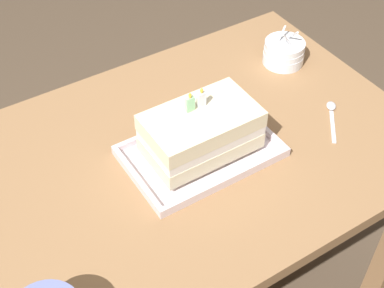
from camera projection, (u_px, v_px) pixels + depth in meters
The scene contains 5 objects.
dining_table at pixel (184, 180), 1.38m from camera, with size 1.14×0.76×0.73m.
foil_tray at pixel (201, 153), 1.29m from camera, with size 0.35×0.23×0.02m.
birthday_cake at pixel (201, 131), 1.24m from camera, with size 0.26×0.15×0.16m.
bowl_stack at pixel (284, 52), 1.53m from camera, with size 0.12×0.12×0.11m.
serving_spoon_near_tray at pixel (332, 111), 1.40m from camera, with size 0.11×0.13×0.01m.
Camera 1 is at (-0.47, -0.78, 1.66)m, focal length 51.14 mm.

